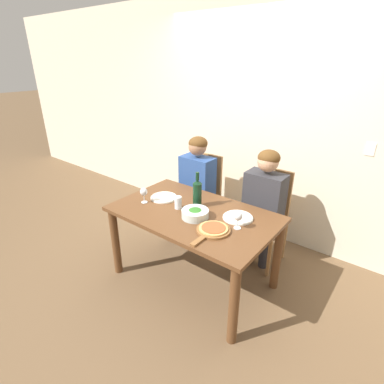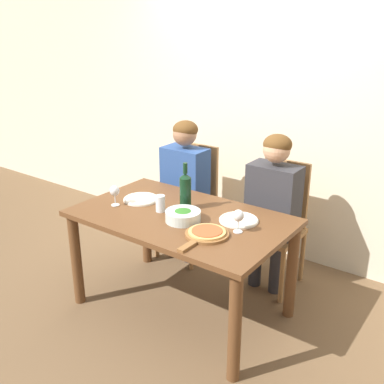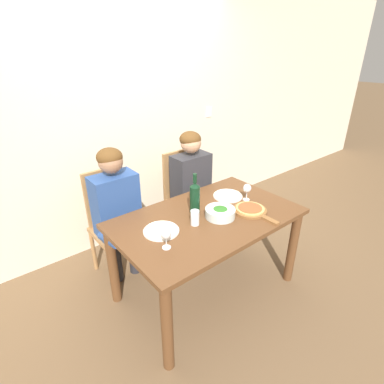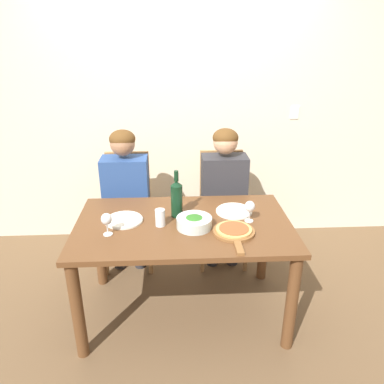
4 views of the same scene
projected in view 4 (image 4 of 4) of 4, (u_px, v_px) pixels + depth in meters
The scene contains 15 objects.
ground_plane at pixel (184, 310), 2.85m from camera, with size 40.00×40.00×0.00m, color brown.
back_wall at pixel (178, 102), 3.47m from camera, with size 10.00×0.06×2.70m.
dining_table at pixel (184, 238), 2.60m from camera, with size 1.47×0.89×0.75m.
chair_left at pixel (129, 206), 3.32m from camera, with size 0.42×0.42×0.99m.
chair_right at pixel (222, 204), 3.36m from camera, with size 0.42×0.42×0.99m.
person_woman at pixel (126, 188), 3.13m from camera, with size 0.47×0.51×1.24m.
person_man at pixel (224, 186), 3.17m from camera, with size 0.47×0.51×1.24m.
wine_bottle at pixel (177, 198), 2.60m from camera, with size 0.08×0.08×0.34m.
broccoli_bowl at pixel (194, 222), 2.48m from camera, with size 0.24×0.24×0.08m.
dinner_plate_left at pixel (124, 220), 2.57m from camera, with size 0.26×0.26×0.02m.
dinner_plate_right at pixel (234, 211), 2.70m from camera, with size 0.26×0.26×0.02m.
pizza_on_board at pixel (234, 231), 2.41m from camera, with size 0.27×0.41×0.04m.
wine_glass_left at pixel (107, 220), 2.36m from camera, with size 0.07×0.07×0.15m.
wine_glass_right at pixel (250, 207), 2.53m from camera, with size 0.07×0.07×0.15m.
water_tumbler at pixel (160, 218), 2.50m from camera, with size 0.07×0.07×0.12m.
Camera 4 is at (-0.06, -2.27, 1.94)m, focal length 35.00 mm.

